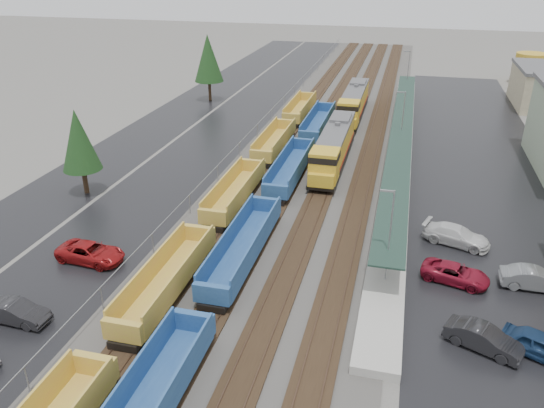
% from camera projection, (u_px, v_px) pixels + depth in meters
% --- Properties ---
extents(ballast_strip, '(20.00, 160.00, 0.08)m').
position_uv_depth(ballast_strip, '(335.00, 126.00, 77.27)').
color(ballast_strip, '#302D2B').
rests_on(ballast_strip, ground).
extents(trackbed, '(14.60, 160.00, 0.22)m').
position_uv_depth(trackbed, '(335.00, 126.00, 77.21)').
color(trackbed, black).
rests_on(trackbed, ground).
extents(west_parking_lot, '(10.00, 160.00, 0.02)m').
position_uv_depth(west_parking_lot, '(237.00, 119.00, 80.63)').
color(west_parking_lot, black).
rests_on(west_parking_lot, ground).
extents(west_road, '(9.00, 160.00, 0.02)m').
position_uv_depth(west_road, '(176.00, 115.00, 82.86)').
color(west_road, black).
rests_on(west_road, ground).
extents(east_commuter_lot, '(16.00, 100.00, 0.02)m').
position_uv_depth(east_commuter_lot, '(479.00, 162.00, 64.28)').
color(east_commuter_lot, black).
rests_on(east_commuter_lot, ground).
extents(station_platform, '(3.00, 80.00, 8.00)m').
position_uv_depth(station_platform, '(399.00, 149.00, 66.10)').
color(station_platform, '#9E9B93').
rests_on(station_platform, ground).
extents(chainlink_fence, '(0.08, 160.04, 2.02)m').
position_uv_depth(chainlink_fence, '(269.00, 114.00, 77.35)').
color(chainlink_fence, gray).
rests_on(chainlink_fence, ground).
extents(distant_hills, '(301.00, 140.00, 25.20)m').
position_uv_depth(distant_hills, '(510.00, 21.00, 199.29)').
color(distant_hills, '#495B47').
rests_on(distant_hills, ground).
extents(tree_west_near, '(3.96, 3.96, 9.00)m').
position_uv_depth(tree_west_near, '(79.00, 140.00, 53.42)').
color(tree_west_near, '#332316').
rests_on(tree_west_near, ground).
extents(tree_west_far, '(4.84, 4.84, 11.00)m').
position_uv_depth(tree_west_far, '(208.00, 58.00, 88.13)').
color(tree_west_far, '#332316').
rests_on(tree_west_far, ground).
extents(locomotive_lead, '(2.97, 19.59, 4.43)m').
position_uv_depth(locomotive_lead, '(334.00, 147.00, 61.92)').
color(locomotive_lead, black).
rests_on(locomotive_lead, ground).
extents(locomotive_trail, '(2.97, 19.59, 4.43)m').
position_uv_depth(locomotive_trail, '(354.00, 103.00, 80.32)').
color(locomotive_trail, black).
rests_on(locomotive_trail, ground).
extents(well_string_yellow, '(2.71, 95.04, 2.40)m').
position_uv_depth(well_string_yellow, '(207.00, 229.00, 45.97)').
color(well_string_yellow, gold).
rests_on(well_string_yellow, ground).
extents(well_string_blue, '(2.73, 87.49, 2.42)m').
position_uv_depth(well_string_blue, '(243.00, 247.00, 43.19)').
color(well_string_blue, navy).
rests_on(well_string_blue, ground).
extents(storage_tank, '(5.84, 5.84, 5.84)m').
position_uv_depth(storage_tank, '(530.00, 69.00, 101.39)').
color(storage_tank, gold).
rests_on(storage_tank, ground).
extents(parked_car_west_b, '(1.79, 4.73, 1.54)m').
position_uv_depth(parked_car_west_b, '(16.00, 312.00, 36.02)').
color(parked_car_west_b, black).
rests_on(parked_car_west_b, ground).
extents(parked_car_west_c, '(3.01, 5.81, 1.56)m').
position_uv_depth(parked_car_west_c, '(91.00, 253.00, 43.16)').
color(parked_car_west_c, maroon).
rests_on(parked_car_west_c, ground).
extents(parked_car_east_a, '(3.46, 5.09, 1.59)m').
position_uv_depth(parked_car_east_a, '(484.00, 339.00, 33.51)').
color(parked_car_east_a, black).
rests_on(parked_car_east_a, ground).
extents(parked_car_east_b, '(3.58, 5.50, 1.41)m').
position_uv_depth(parked_car_east_b, '(455.00, 274.00, 40.49)').
color(parked_car_east_b, maroon).
rests_on(parked_car_east_b, ground).
extents(parked_car_east_c, '(3.93, 6.09, 1.64)m').
position_uv_depth(parked_car_east_c, '(456.00, 236.00, 45.71)').
color(parked_car_east_c, silver).
rests_on(parked_car_east_c, ground).
extents(parked_car_east_d, '(3.72, 5.14, 1.63)m').
position_uv_depth(parked_car_east_d, '(542.00, 346.00, 32.87)').
color(parked_car_east_d, navy).
rests_on(parked_car_east_d, ground).
extents(parked_car_east_e, '(1.75, 4.92, 1.62)m').
position_uv_depth(parked_car_east_e, '(535.00, 279.00, 39.63)').
color(parked_car_east_e, slate).
rests_on(parked_car_east_e, ground).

